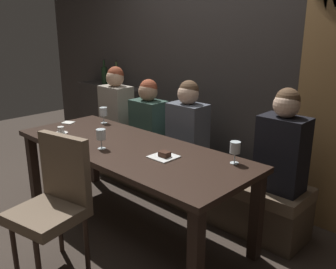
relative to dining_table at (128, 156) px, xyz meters
The scene contains 18 objects.
ground 0.65m from the dining_table, ahead, with size 9.00×9.00×0.00m, color #382D26.
back_wall_tiled 1.49m from the dining_table, 90.00° to the left, with size 6.00×0.12×3.00m, color #383330.
back_counter 1.87m from the dining_table, 146.14° to the left, with size 1.10×0.28×0.95m, color #2F2B29.
dining_table is the anchor object (origin of this frame).
banquette_bench 0.82m from the dining_table, 90.00° to the left, with size 2.50×0.44×0.45m.
chair_near_side 0.73m from the dining_table, 84.86° to the right, with size 0.52×0.52×0.98m.
diner_redhead 1.26m from the dining_table, 145.84° to the left, with size 0.36×0.24×0.81m.
diner_bearded 0.87m from the dining_table, 125.28° to the left, with size 0.36×0.24×0.72m.
diner_far_end 0.72m from the dining_table, 86.05° to the left, with size 0.36×0.24×0.77m.
diner_near_end 1.24m from the dining_table, 34.21° to the left, with size 0.36×0.24×0.81m.
wine_bottle_dark_red 2.04m from the dining_table, 148.33° to the left, with size 0.08×0.08×0.33m.
wine_bottle_pale_label 1.81m from the dining_table, 144.04° to the left, with size 0.08×0.08×0.33m.
wine_glass_end_right 0.92m from the dining_table, 18.50° to the left, with size 0.08×0.08×0.16m.
wine_glass_near_right 0.29m from the dining_table, 118.91° to the right, with size 0.08×0.08×0.16m.
wine_glass_center_front 0.82m from the dining_table, 157.54° to the left, with size 0.08×0.08×0.16m.
espresso_cup 0.76m from the dining_table, 165.34° to the right, with size 0.12×0.12×0.06m.
dessert_plate 0.42m from the dining_table, ahead, with size 0.19×0.19×0.05m.
folded_napkin 1.01m from the dining_table, behind, with size 0.11×0.10×0.01m, color silver.
Camera 1 is at (2.22, -1.83, 1.71)m, focal length 38.95 mm.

